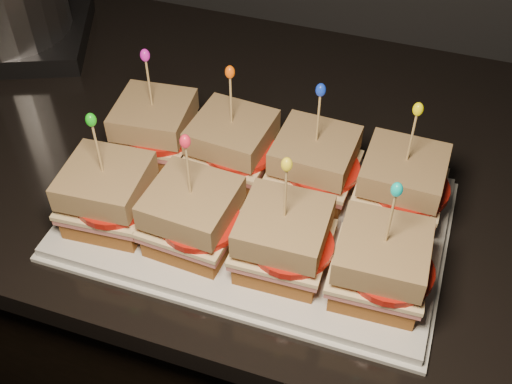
% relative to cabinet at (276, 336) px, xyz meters
% --- Properties ---
extents(cabinet, '(2.13, 0.66, 0.90)m').
position_rel_cabinet_xyz_m(cabinet, '(0.00, 0.00, 0.00)').
color(cabinet, black).
rests_on(cabinet, ground).
extents(granite_slab, '(2.17, 0.70, 0.03)m').
position_rel_cabinet_xyz_m(granite_slab, '(0.00, 0.00, 0.47)').
color(granite_slab, black).
rests_on(granite_slab, cabinet).
extents(platter, '(0.46, 0.29, 0.02)m').
position_rel_cabinet_xyz_m(platter, '(0.01, -0.15, 0.49)').
color(platter, silver).
rests_on(platter, granite_slab).
extents(platter_rim, '(0.47, 0.30, 0.01)m').
position_rel_cabinet_xyz_m(platter_rim, '(0.01, -0.15, 0.49)').
color(platter_rim, silver).
rests_on(platter_rim, granite_slab).
extents(sandwich_0_bread_bot, '(0.10, 0.10, 0.03)m').
position_rel_cabinet_xyz_m(sandwich_0_bread_bot, '(-0.16, -0.08, 0.52)').
color(sandwich_0_bread_bot, brown).
rests_on(sandwich_0_bread_bot, platter).
extents(sandwich_0_ham, '(0.11, 0.11, 0.01)m').
position_rel_cabinet_xyz_m(sandwich_0_ham, '(-0.16, -0.08, 0.53)').
color(sandwich_0_ham, '#C86968').
rests_on(sandwich_0_ham, sandwich_0_bread_bot).
extents(sandwich_0_cheese, '(0.12, 0.11, 0.01)m').
position_rel_cabinet_xyz_m(sandwich_0_cheese, '(-0.16, -0.08, 0.54)').
color(sandwich_0_cheese, '#FBDE9F').
rests_on(sandwich_0_cheese, sandwich_0_ham).
extents(sandwich_0_tomato, '(0.09, 0.09, 0.01)m').
position_rel_cabinet_xyz_m(sandwich_0_tomato, '(-0.15, -0.08, 0.55)').
color(sandwich_0_tomato, red).
rests_on(sandwich_0_tomato, sandwich_0_cheese).
extents(sandwich_0_bread_top, '(0.11, 0.11, 0.03)m').
position_rel_cabinet_xyz_m(sandwich_0_bread_top, '(-0.16, -0.08, 0.57)').
color(sandwich_0_bread_top, '#663113').
rests_on(sandwich_0_bread_top, sandwich_0_tomato).
extents(sandwich_0_pick, '(0.00, 0.00, 0.09)m').
position_rel_cabinet_xyz_m(sandwich_0_pick, '(-0.16, -0.08, 0.61)').
color(sandwich_0_pick, tan).
rests_on(sandwich_0_pick, sandwich_0_bread_top).
extents(sandwich_0_frill, '(0.01, 0.01, 0.02)m').
position_rel_cabinet_xyz_m(sandwich_0_frill, '(-0.16, -0.08, 0.66)').
color(sandwich_0_frill, '#D51BB6').
rests_on(sandwich_0_frill, sandwich_0_pick).
extents(sandwich_1_bread_bot, '(0.10, 0.10, 0.03)m').
position_rel_cabinet_xyz_m(sandwich_1_bread_bot, '(-0.05, -0.08, 0.52)').
color(sandwich_1_bread_bot, brown).
rests_on(sandwich_1_bread_bot, platter).
extents(sandwich_1_ham, '(0.11, 0.11, 0.01)m').
position_rel_cabinet_xyz_m(sandwich_1_ham, '(-0.05, -0.08, 0.53)').
color(sandwich_1_ham, '#C86968').
rests_on(sandwich_1_ham, sandwich_1_bread_bot).
extents(sandwich_1_cheese, '(0.11, 0.11, 0.01)m').
position_rel_cabinet_xyz_m(sandwich_1_cheese, '(-0.05, -0.08, 0.54)').
color(sandwich_1_cheese, '#FBDE9F').
rests_on(sandwich_1_cheese, sandwich_1_ham).
extents(sandwich_1_tomato, '(0.09, 0.09, 0.01)m').
position_rel_cabinet_xyz_m(sandwich_1_tomato, '(-0.03, -0.08, 0.55)').
color(sandwich_1_tomato, red).
rests_on(sandwich_1_tomato, sandwich_1_cheese).
extents(sandwich_1_bread_top, '(0.10, 0.10, 0.03)m').
position_rel_cabinet_xyz_m(sandwich_1_bread_top, '(-0.05, -0.08, 0.57)').
color(sandwich_1_bread_top, '#663113').
rests_on(sandwich_1_bread_top, sandwich_1_tomato).
extents(sandwich_1_pick, '(0.00, 0.00, 0.09)m').
position_rel_cabinet_xyz_m(sandwich_1_pick, '(-0.05, -0.08, 0.61)').
color(sandwich_1_pick, tan).
rests_on(sandwich_1_pick, sandwich_1_bread_top).
extents(sandwich_1_frill, '(0.01, 0.01, 0.02)m').
position_rel_cabinet_xyz_m(sandwich_1_frill, '(-0.05, -0.08, 0.66)').
color(sandwich_1_frill, '#FC5908').
rests_on(sandwich_1_frill, sandwich_1_pick).
extents(sandwich_2_bread_bot, '(0.10, 0.10, 0.03)m').
position_rel_cabinet_xyz_m(sandwich_2_bread_bot, '(0.06, -0.08, 0.52)').
color(sandwich_2_bread_bot, brown).
rests_on(sandwich_2_bread_bot, platter).
extents(sandwich_2_ham, '(0.11, 0.10, 0.01)m').
position_rel_cabinet_xyz_m(sandwich_2_ham, '(0.06, -0.08, 0.53)').
color(sandwich_2_ham, '#C86968').
rests_on(sandwich_2_ham, sandwich_2_bread_bot).
extents(sandwich_2_cheese, '(0.11, 0.11, 0.01)m').
position_rel_cabinet_xyz_m(sandwich_2_cheese, '(0.06, -0.08, 0.54)').
color(sandwich_2_cheese, '#FBDE9F').
rests_on(sandwich_2_cheese, sandwich_2_ham).
extents(sandwich_2_tomato, '(0.09, 0.09, 0.01)m').
position_rel_cabinet_xyz_m(sandwich_2_tomato, '(0.08, -0.08, 0.55)').
color(sandwich_2_tomato, red).
rests_on(sandwich_2_tomato, sandwich_2_cheese).
extents(sandwich_2_bread_top, '(0.10, 0.10, 0.03)m').
position_rel_cabinet_xyz_m(sandwich_2_bread_top, '(0.06, -0.08, 0.57)').
color(sandwich_2_bread_top, '#663113').
rests_on(sandwich_2_bread_top, sandwich_2_tomato).
extents(sandwich_2_pick, '(0.00, 0.00, 0.09)m').
position_rel_cabinet_xyz_m(sandwich_2_pick, '(0.06, -0.08, 0.61)').
color(sandwich_2_pick, tan).
rests_on(sandwich_2_pick, sandwich_2_bread_top).
extents(sandwich_2_frill, '(0.01, 0.01, 0.02)m').
position_rel_cabinet_xyz_m(sandwich_2_frill, '(0.06, -0.08, 0.66)').
color(sandwich_2_frill, '#1234CF').
rests_on(sandwich_2_frill, sandwich_2_pick).
extents(sandwich_3_bread_bot, '(0.10, 0.10, 0.03)m').
position_rel_cabinet_xyz_m(sandwich_3_bread_bot, '(0.17, -0.08, 0.52)').
color(sandwich_3_bread_bot, brown).
rests_on(sandwich_3_bread_bot, platter).
extents(sandwich_3_ham, '(0.11, 0.10, 0.01)m').
position_rel_cabinet_xyz_m(sandwich_3_ham, '(0.17, -0.08, 0.53)').
color(sandwich_3_ham, '#C86968').
rests_on(sandwich_3_ham, sandwich_3_bread_bot).
extents(sandwich_3_cheese, '(0.11, 0.10, 0.01)m').
position_rel_cabinet_xyz_m(sandwich_3_cheese, '(0.17, -0.08, 0.54)').
color(sandwich_3_cheese, '#FBDE9F').
rests_on(sandwich_3_cheese, sandwich_3_ham).
extents(sandwich_3_tomato, '(0.09, 0.09, 0.01)m').
position_rel_cabinet_xyz_m(sandwich_3_tomato, '(0.19, -0.08, 0.55)').
color(sandwich_3_tomato, red).
rests_on(sandwich_3_tomato, sandwich_3_cheese).
extents(sandwich_3_bread_top, '(0.10, 0.10, 0.03)m').
position_rel_cabinet_xyz_m(sandwich_3_bread_top, '(0.17, -0.08, 0.57)').
color(sandwich_3_bread_top, '#663113').
rests_on(sandwich_3_bread_top, sandwich_3_tomato).
extents(sandwich_3_pick, '(0.00, 0.00, 0.09)m').
position_rel_cabinet_xyz_m(sandwich_3_pick, '(0.17, -0.08, 0.61)').
color(sandwich_3_pick, tan).
rests_on(sandwich_3_pick, sandwich_3_bread_top).
extents(sandwich_3_frill, '(0.01, 0.01, 0.02)m').
position_rel_cabinet_xyz_m(sandwich_3_frill, '(0.17, -0.08, 0.66)').
color(sandwich_3_frill, '#FAEE06').
rests_on(sandwich_3_frill, sandwich_3_pick).
extents(sandwich_4_bread_bot, '(0.10, 0.10, 0.03)m').
position_rel_cabinet_xyz_m(sandwich_4_bread_bot, '(-0.16, -0.21, 0.52)').
color(sandwich_4_bread_bot, brown).
rests_on(sandwich_4_bread_bot, platter).
extents(sandwich_4_ham, '(0.11, 0.11, 0.01)m').
position_rel_cabinet_xyz_m(sandwich_4_ham, '(-0.16, -0.21, 0.53)').
color(sandwich_4_ham, '#C86968').
rests_on(sandwich_4_ham, sandwich_4_bread_bot).
extents(sandwich_4_cheese, '(0.11, 0.11, 0.01)m').
position_rel_cabinet_xyz_m(sandwich_4_cheese, '(-0.16, -0.21, 0.54)').
color(sandwich_4_cheese, '#FBDE9F').
rests_on(sandwich_4_cheese, sandwich_4_ham).
extents(sandwich_4_tomato, '(0.09, 0.09, 0.01)m').
position_rel_cabinet_xyz_m(sandwich_4_tomato, '(-0.15, -0.22, 0.55)').
color(sandwich_4_tomato, red).
rests_on(sandwich_4_tomato, sandwich_4_cheese).
extents(sandwich_4_bread_top, '(0.10, 0.10, 0.03)m').
position_rel_cabinet_xyz_m(sandwich_4_bread_top, '(-0.16, -0.21, 0.57)').
color(sandwich_4_bread_top, '#663113').
rests_on(sandwich_4_bread_top, sandwich_4_tomato).
extents(sandwich_4_pick, '(0.00, 0.00, 0.09)m').
position_rel_cabinet_xyz_m(sandwich_4_pick, '(-0.16, -0.21, 0.61)').
color(sandwich_4_pick, tan).
rests_on(sandwich_4_pick, sandwich_4_bread_top).
extents(sandwich_4_frill, '(0.01, 0.01, 0.02)m').
position_rel_cabinet_xyz_m(sandwich_4_frill, '(-0.16, -0.21, 0.66)').
color(sandwich_4_frill, '#15BB14').
rests_on(sandwich_4_frill, sandwich_4_pick).
extents(sandwich_5_bread_bot, '(0.10, 0.10, 0.03)m').
position_rel_cabinet_xyz_m(sandwich_5_bread_bot, '(-0.05, -0.21, 0.52)').
color(sandwich_5_bread_bot, brown).
rests_on(sandwich_5_bread_bot, platter).
extents(sandwich_5_ham, '(0.11, 0.11, 0.01)m').
position_rel_cabinet_xyz_m(sandwich_5_ham, '(-0.05, -0.21, 0.53)').
color(sandwich_5_ham, '#C86968').
rests_on(sandwich_5_ham, sandwich_5_bread_bot).
extents(sandwich_5_cheese, '(0.11, 0.11, 0.01)m').
position_rel_cabinet_xyz_m(sandwich_5_cheese, '(-0.05, -0.21, 0.54)').
color(sandwich_5_cheese, '#FBDE9F').
rests_on(sandwich_5_cheese, sandwich_5_ham).
extents(sandwich_5_tomato, '(0.09, 0.09, 0.01)m').
position_rel_cabinet_xyz_m(sandwich_5_tomato, '(-0.03, -0.22, 0.55)').
color(sandwich_5_tomato, red).
rests_on(sandwich_5_tomato, sandwich_5_cheese).
extents(sandwich_5_bread_top, '(0.10, 0.10, 0.03)m').
position_rel_cabinet_xyz_m(sandwich_5_bread_top, '(-0.05, -0.21, 0.57)').
color(sandwich_5_bread_top, '#663113').
rests_on(sandwich_5_bread_top, sandwich_5_tomato).
extents(sandwich_5_pick, '(0.00, 0.00, 0.09)m').
position_rel_cabinet_xyz_m(sandwich_5_pick, '(-0.05, -0.21, 0.61)').
color(sandwich_5_pick, tan).
rests_on(sandwich_5_pick, sandwich_5_bread_top).
extents(sandwich_5_frill, '(0.01, 0.01, 0.02)m').
position_rel_cabinet_xyz_m(sandwich_5_frill, '(-0.05, -0.21, 0.66)').
color(sandwich_5_frill, '#F1233E').
rests_on(sandwich_5_frill, sandwich_5_pick).
extents(sandwich_6_bread_bot, '(0.10, 0.10, 0.03)m').
position_rel_cabinet_xyz_m(sandwich_6_bread_bot, '(0.06, -0.21, 0.52)').
color(sandwich_6_bread_bot, brown).
rests_on(sandwich_6_bread_bot, platter).
extents(sandwich_6_ham, '(0.11, 0.10, 0.01)m').
position_rel_cabinet_xyz_m(sandwich_6_ham, '(0.06, -0.21, 0.53)').
color(sandwich_6_ham, '#C86968').
rests_on(sandwich_6_ham, sandwich_6_bread_bot).
extents(sandwich_6_cheese, '(0.11, 0.10, 0.01)m').
position_rel_cabinet_xyz_m(sandwich_6_cheese, '(0.06, -0.21, 0.54)').
color(sandwich_6_cheese, '#FBDE9F').
rests_on(sandwich_6_cheese, sandwich_6_ham).
extents(sandwich_6_tomato, '(0.09, 0.09, 0.01)m').
position_rel_cabinet_xyz_m(sandwich_6_tomato, '(0.08, -0.22, 0.55)').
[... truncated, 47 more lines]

